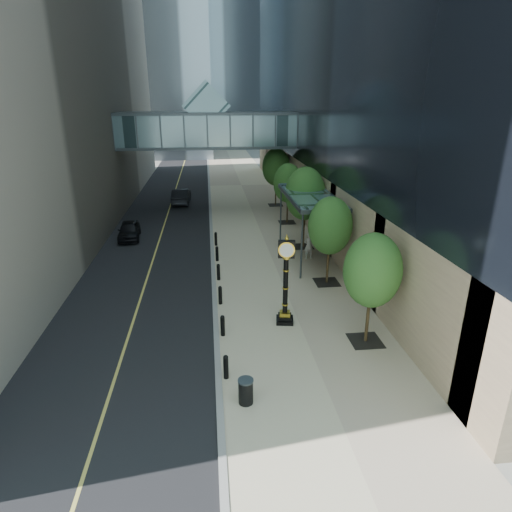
# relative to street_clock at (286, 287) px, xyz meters

# --- Properties ---
(ground) EXTENTS (320.00, 320.00, 0.00)m
(ground) POSITION_rel_street_clock_xyz_m (-0.32, -5.11, -1.93)
(ground) COLOR gray
(ground) RESTS_ON ground
(road) EXTENTS (8.00, 180.00, 0.02)m
(road) POSITION_rel_street_clock_xyz_m (-7.32, 34.89, -1.92)
(road) COLOR black
(road) RESTS_ON ground
(sidewalk) EXTENTS (8.00, 180.00, 0.06)m
(sidewalk) POSITION_rel_street_clock_xyz_m (0.68, 34.89, -1.90)
(sidewalk) COLOR beige
(sidewalk) RESTS_ON ground
(curb) EXTENTS (0.25, 180.00, 0.07)m
(curb) POSITION_rel_street_clock_xyz_m (-3.32, 34.89, -1.90)
(curb) COLOR gray
(curb) RESTS_ON ground
(distant_tower_c) EXTENTS (22.00, 22.00, 65.00)m
(distant_tower_c) POSITION_rel_street_clock_xyz_m (-6.32, 114.89, 30.57)
(distant_tower_c) COLOR #A8C0D4
(distant_tower_c) RESTS_ON ground
(skywalk) EXTENTS (17.00, 4.20, 5.80)m
(skywalk) POSITION_rel_street_clock_xyz_m (-3.32, 22.89, 5.78)
(skywalk) COLOR slate
(skywalk) RESTS_ON ground
(entrance_canopy) EXTENTS (3.00, 8.00, 4.38)m
(entrance_canopy) POSITION_rel_street_clock_xyz_m (3.16, 8.89, 2.26)
(entrance_canopy) COLOR #383F44
(entrance_canopy) RESTS_ON ground
(bollard_row) EXTENTS (0.20, 16.20, 0.90)m
(bollard_row) POSITION_rel_street_clock_xyz_m (-3.02, 3.89, -1.42)
(bollard_row) COLOR black
(bollard_row) RESTS_ON sidewalk
(street_trees) EXTENTS (2.81, 28.60, 5.78)m
(street_trees) POSITION_rel_street_clock_xyz_m (3.28, 11.78, 1.76)
(street_trees) COLOR black
(street_trees) RESTS_ON sidewalk
(street_clock) EXTENTS (0.93, 0.93, 4.32)m
(street_clock) POSITION_rel_street_clock_xyz_m (0.00, 0.00, 0.00)
(street_clock) COLOR black
(street_clock) RESTS_ON sidewalk
(trash_bin) EXTENTS (0.69, 0.69, 0.90)m
(trash_bin) POSITION_rel_street_clock_xyz_m (-2.39, -5.62, -1.42)
(trash_bin) COLOR black
(trash_bin) RESTS_ON sidewalk
(pedestrian) EXTENTS (0.72, 0.52, 1.81)m
(pedestrian) POSITION_rel_street_clock_xyz_m (3.11, 8.44, -0.97)
(pedestrian) COLOR #A29E95
(pedestrian) RESTS_ON sidewalk
(car_near) EXTENTS (1.87, 3.99, 1.32)m
(car_near) POSITION_rel_street_clock_xyz_m (-9.62, 14.42, -1.25)
(car_near) COLOR black
(car_near) RESTS_ON road
(car_far) EXTENTS (1.84, 4.74, 1.54)m
(car_far) POSITION_rel_street_clock_xyz_m (-6.22, 25.84, -1.14)
(car_far) COLOR black
(car_far) RESTS_ON road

